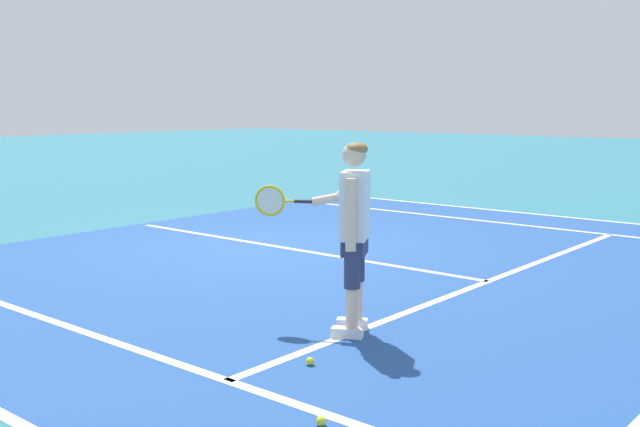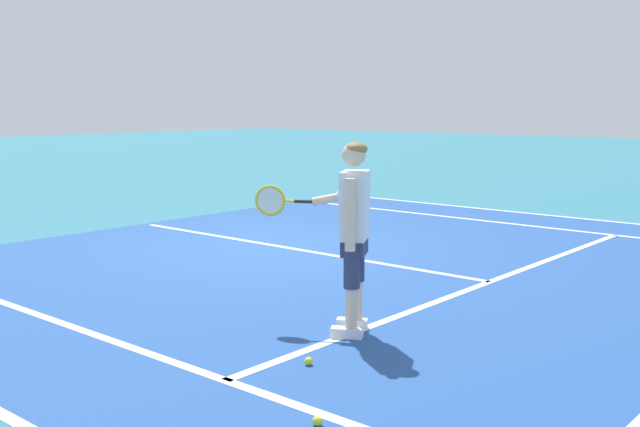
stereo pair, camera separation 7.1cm
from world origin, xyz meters
name	(u,v)px [view 1 (the left image)]	position (x,y,z in m)	size (l,w,h in m)	color
ground_plane	(277,247)	(0.00, 0.00, 0.00)	(80.00, 80.00, 0.00)	teal
court_inner_surface	(357,260)	(0.00, -1.45, 0.00)	(10.98, 9.39, 0.00)	#234C93
line_service	(488,281)	(0.00, -3.36, 0.00)	(8.23, 0.10, 0.01)	white
line_centre_service	(285,248)	(0.00, -0.16, 0.00)	(0.10, 6.40, 0.01)	white
line_singles_left	(83,331)	(-4.12, -1.45, 0.00)	(0.10, 8.99, 0.01)	white
line_singles_right	(499,223)	(4.12, -1.45, 0.00)	(0.10, 8.99, 0.01)	white
line_doubles_right	(533,214)	(5.49, -1.45, 0.00)	(0.10, 8.99, 0.01)	white
tennis_player	(352,224)	(-2.58, -3.33, 0.99)	(0.55, 1.23, 1.71)	white
tennis_ball_near_feet	(310,361)	(-3.46, -3.60, 0.03)	(0.07, 0.07, 0.07)	#CCE02D
tennis_ball_by_baseline	(321,421)	(-4.27, -4.39, 0.03)	(0.07, 0.07, 0.07)	#CCE02D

